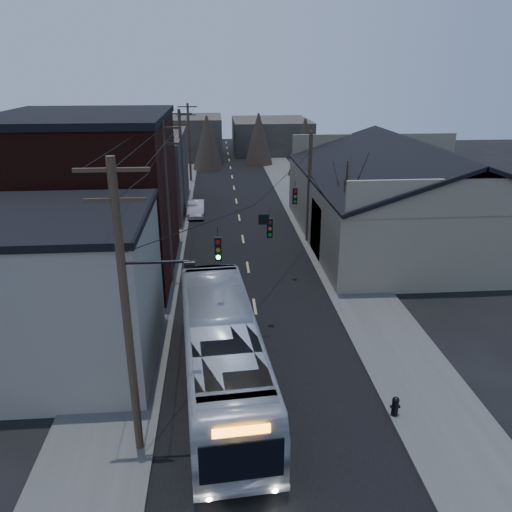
{
  "coord_description": "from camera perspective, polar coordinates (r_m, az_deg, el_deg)",
  "views": [
    {
      "loc": [
        -2.0,
        -11.59,
        12.89
      ],
      "look_at": [
        0.1,
        14.29,
        3.0
      ],
      "focal_mm": 35.0,
      "sensor_mm": 36.0,
      "label": 1
    }
  ],
  "objects": [
    {
      "name": "sidewalk_right",
      "position": [
        44.35,
        6.63,
        3.89
      ],
      "size": [
        4.0,
        110.0,
        0.12
      ],
      "primitive_type": "cube",
      "color": "#474744",
      "rests_on": "ground"
    },
    {
      "name": "sidewalk_left",
      "position": [
        43.76,
        -10.35,
        3.45
      ],
      "size": [
        4.0,
        110.0,
        0.12
      ],
      "primitive_type": "cube",
      "color": "#474744",
      "rests_on": "ground"
    },
    {
      "name": "parked_car",
      "position": [
        46.33,
        -6.84,
        5.42
      ],
      "size": [
        1.45,
        4.14,
        1.36
      ],
      "primitive_type": "imported",
      "rotation": [
        0.0,
        0.0,
        -0.0
      ],
      "color": "#AFB1B7",
      "rests_on": "ground"
    },
    {
      "name": "building_left_far",
      "position": [
        49.09,
        -13.52,
        9.25
      ],
      "size": [
        9.0,
        14.0,
        7.0
      ],
      "primitive_type": "cube",
      "color": "#332E29",
      "rests_on": "ground"
    },
    {
      "name": "ground",
      "position": [
        17.45,
        3.89,
        -26.82
      ],
      "size": [
        160.0,
        160.0,
        0.0
      ],
      "primitive_type": "plane",
      "color": "black",
      "rests_on": "ground"
    },
    {
      "name": "utility_lines",
      "position": [
        36.62,
        -6.33,
        8.21
      ],
      "size": [
        11.24,
        45.28,
        10.5
      ],
      "color": "#382B1E",
      "rests_on": "ground"
    },
    {
      "name": "bare_tree",
      "position": [
        34.01,
        10.06,
        4.67
      ],
      "size": [
        0.4,
        0.4,
        7.2
      ],
      "primitive_type": "cone",
      "color": "black",
      "rests_on": "ground"
    },
    {
      "name": "building_clapboard",
      "position": [
        23.69,
        -21.45,
        -4.04
      ],
      "size": [
        8.0,
        8.0,
        7.0
      ],
      "primitive_type": "cube",
      "color": "gray",
      "rests_on": "ground"
    },
    {
      "name": "bus",
      "position": [
        21.16,
        -3.94,
        -10.88
      ],
      "size": [
        3.98,
        12.95,
        3.55
      ],
      "primitive_type": "imported",
      "rotation": [
        0.0,
        0.0,
        3.22
      ],
      "color": "silver",
      "rests_on": "ground"
    },
    {
      "name": "fire_hydrant",
      "position": [
        20.94,
        15.63,
        -16.11
      ],
      "size": [
        0.39,
        0.28,
        0.82
      ],
      "rotation": [
        0.0,
        0.0,
        -0.06
      ],
      "color": "black",
      "rests_on": "sidewalk_right"
    },
    {
      "name": "building_brick",
      "position": [
        33.53,
        -18.41,
        6.17
      ],
      "size": [
        10.0,
        12.0,
        10.0
      ],
      "primitive_type": "cube",
      "color": "black",
      "rests_on": "ground"
    },
    {
      "name": "road_surface",
      "position": [
        43.59,
        -1.8,
        3.65
      ],
      "size": [
        9.0,
        110.0,
        0.02
      ],
      "primitive_type": "cube",
      "color": "black",
      "rests_on": "ground"
    },
    {
      "name": "building_far_right",
      "position": [
        82.74,
        1.69,
        13.62
      ],
      "size": [
        12.0,
        14.0,
        5.0
      ],
      "primitive_type": "cube",
      "color": "#332E29",
      "rests_on": "ground"
    },
    {
      "name": "warehouse",
      "position": [
        40.84,
        17.16,
        5.46
      ],
      "size": [
        16.16,
        20.6,
        7.73
      ],
      "color": "#7F745D",
      "rests_on": "ground"
    },
    {
      "name": "building_far_left",
      "position": [
        77.33,
        -7.77,
        13.32
      ],
      "size": [
        10.0,
        12.0,
        6.0
      ],
      "primitive_type": "cube",
      "color": "#332E29",
      "rests_on": "ground"
    }
  ]
}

